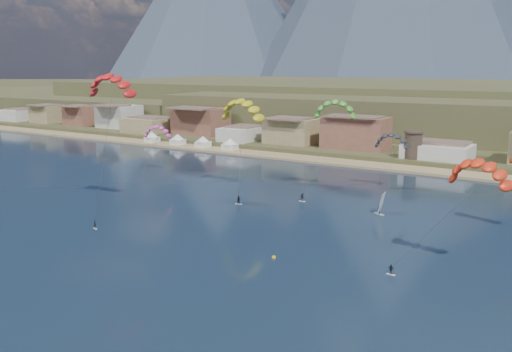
% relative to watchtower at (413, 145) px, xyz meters
% --- Properties ---
extents(ground, '(2400.00, 2400.00, 0.00)m').
position_rel_watchtower_xyz_m(ground, '(-5.00, -114.00, -6.37)').
color(ground, black).
rests_on(ground, ground).
extents(beach, '(2200.00, 12.00, 0.90)m').
position_rel_watchtower_xyz_m(beach, '(-5.00, -8.00, -6.12)').
color(beach, tan).
rests_on(beach, ground).
extents(town, '(400.00, 24.00, 12.00)m').
position_rel_watchtower_xyz_m(town, '(-45.00, 8.00, 1.63)').
color(town, silver).
rests_on(town, ground).
extents(watchtower, '(5.82, 5.82, 8.60)m').
position_rel_watchtower_xyz_m(watchtower, '(0.00, 0.00, 0.00)').
color(watchtower, '#47382D').
rests_on(watchtower, ground).
extents(beach_tents, '(43.40, 6.40, 5.00)m').
position_rel_watchtower_xyz_m(beach_tents, '(-81.25, -8.00, -2.66)').
color(beach_tents, white).
rests_on(beach_tents, ground).
extents(kitesurfer_red, '(12.75, 15.40, 30.84)m').
position_rel_watchtower_xyz_m(kitesurfer_red, '(-36.44, -87.77, 20.89)').
color(kitesurfer_red, silver).
rests_on(kitesurfer_red, ground).
extents(kitesurfer_yellow, '(13.98, 15.07, 25.09)m').
position_rel_watchtower_xyz_m(kitesurfer_yellow, '(-24.59, -57.44, 14.36)').
color(kitesurfer_yellow, silver).
rests_on(kitesurfer_yellow, ground).
extents(kitesurfer_orange, '(15.79, 11.88, 20.19)m').
position_rel_watchtower_xyz_m(kitesurfer_orange, '(35.27, -83.94, 9.48)').
color(kitesurfer_orange, silver).
rests_on(kitesurfer_orange, ground).
extents(kitesurfer_green, '(11.13, 14.96, 24.08)m').
position_rel_watchtower_xyz_m(kitesurfer_green, '(-4.48, -48.27, 14.45)').
color(kitesurfer_green, silver).
rests_on(kitesurfer_green, ground).
extents(distant_kite_pink, '(8.81, 6.87, 15.56)m').
position_rel_watchtower_xyz_m(distant_kite_pink, '(-58.08, -50.76, 6.12)').
color(distant_kite_pink, '#262626').
rests_on(distant_kite_pink, ground).
extents(distant_kite_dark, '(9.12, 6.07, 16.16)m').
position_rel_watchtower_xyz_m(distant_kite_dark, '(5.73, -36.77, 6.61)').
color(distant_kite_dark, '#262626').
rests_on(distant_kite_dark, ground).
extents(windsurfer, '(2.88, 2.96, 4.64)m').
position_rel_watchtower_xyz_m(windsurfer, '(11.92, -60.43, -4.89)').
color(windsurfer, silver).
rests_on(windsurfer, ground).
extents(buoy, '(0.67, 0.67, 0.67)m').
position_rel_watchtower_xyz_m(buoy, '(7.02, -95.50, -6.26)').
color(buoy, yellow).
rests_on(buoy, ground).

